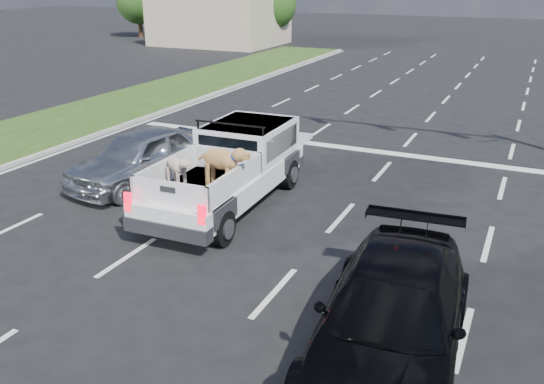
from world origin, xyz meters
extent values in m
plane|color=black|center=(0.00, 0.00, 0.00)|extent=(160.00, 160.00, 0.00)
cube|color=silver|center=(-5.25, 6.00, 0.01)|extent=(0.12, 60.00, 0.01)
cube|color=silver|center=(-1.75, 6.00, 0.01)|extent=(0.12, 60.00, 0.01)
cube|color=silver|center=(1.75, 6.00, 0.01)|extent=(0.12, 60.00, 0.01)
cube|color=silver|center=(5.25, 6.00, 0.01)|extent=(0.12, 60.00, 0.01)
cube|color=silver|center=(-8.80, 6.00, 0.01)|extent=(0.15, 60.00, 0.01)
cube|color=silver|center=(0.00, 10.00, 0.01)|extent=(17.00, 0.45, 0.01)
cube|color=#1F3C12|center=(-11.50, 6.00, 0.05)|extent=(5.00, 60.00, 0.10)
cube|color=#A29D94|center=(-9.05, 6.00, 0.07)|extent=(0.15, 60.00, 0.14)
cube|color=tan|center=(-20.00, 36.00, 2.20)|extent=(10.00, 8.00, 4.40)
cylinder|color=#332114|center=(-30.00, 38.00, 1.08)|extent=(0.44, 0.44, 2.16)
sphere|color=#1A3C10|center=(-30.00, 38.00, 3.30)|extent=(4.20, 4.20, 4.20)
cylinder|color=#332114|center=(-24.00, 38.00, 1.08)|extent=(0.44, 0.44, 2.16)
sphere|color=#1A3C10|center=(-24.00, 38.00, 3.30)|extent=(4.20, 4.20, 4.20)
cylinder|color=#332114|center=(-16.00, 38.00, 1.08)|extent=(0.44, 0.44, 2.16)
sphere|color=#1A3C10|center=(-16.00, 38.00, 3.30)|extent=(4.20, 4.20, 4.20)
cylinder|color=black|center=(-2.09, 1.34, 0.41)|extent=(0.33, 0.84, 0.83)
cylinder|color=black|center=(-0.19, 1.39, 0.41)|extent=(0.33, 0.84, 0.83)
cylinder|color=black|center=(-2.21, 5.37, 0.41)|extent=(0.33, 0.84, 0.83)
cylinder|color=black|center=(-0.31, 5.43, 0.41)|extent=(0.33, 0.84, 0.83)
cube|color=silver|center=(-1.20, 3.44, 0.72)|extent=(2.25, 5.85, 0.57)
cube|color=silver|center=(-1.24, 4.80, 1.47)|extent=(2.09, 2.57, 0.94)
cube|color=black|center=(-1.20, 3.56, 1.51)|extent=(1.69, 0.08, 0.68)
cylinder|color=black|center=(-1.21, 3.71, 2.16)|extent=(1.97, 0.11, 0.05)
cube|color=black|center=(-1.16, 2.16, 0.97)|extent=(2.03, 2.84, 0.07)
cube|color=silver|center=(-2.09, 2.13, 1.29)|extent=(0.17, 2.79, 0.57)
cube|color=silver|center=(-0.23, 2.18, 1.29)|extent=(0.17, 2.79, 0.57)
cube|color=silver|center=(-1.12, 0.81, 1.29)|extent=(1.95, 0.15, 0.57)
cube|color=#FB0521|center=(-2.04, 0.55, 1.04)|extent=(0.18, 0.07, 0.44)
cube|color=#FB0521|center=(-0.18, 0.61, 1.04)|extent=(0.18, 0.07, 0.44)
cube|color=black|center=(-1.11, 0.65, 0.52)|extent=(2.11, 0.39, 0.33)
imported|color=#B5B8BC|center=(-4.34, 4.04, 0.80)|extent=(2.65, 4.94, 1.60)
imported|color=black|center=(4.24, -1.08, 0.78)|extent=(2.65, 5.55, 1.56)
camera|label=1|loc=(5.77, -8.74, 5.72)|focal=38.00mm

